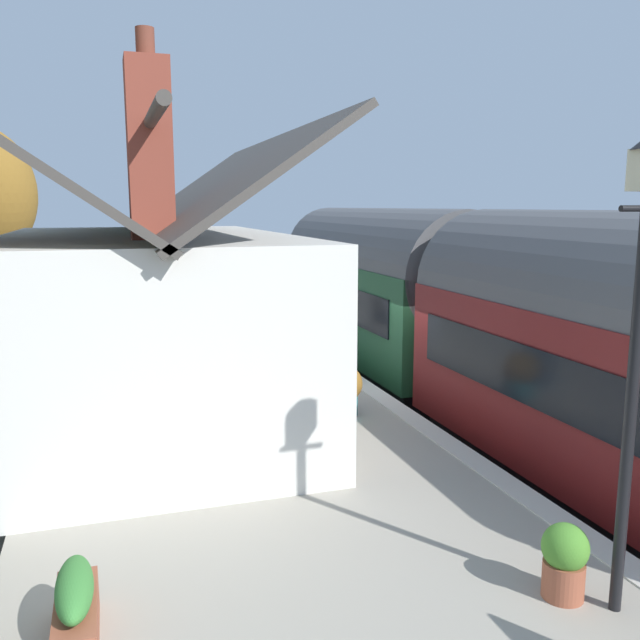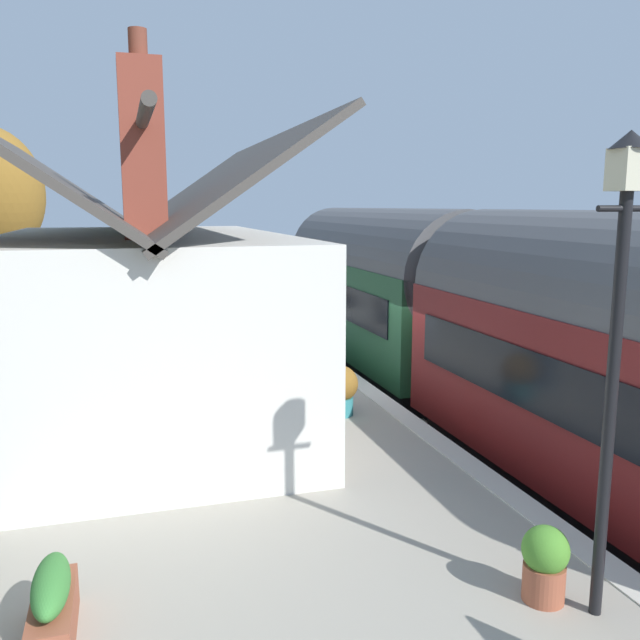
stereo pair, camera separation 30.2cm
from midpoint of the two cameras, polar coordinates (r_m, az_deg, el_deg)
ground_plane at (r=13.22m, az=9.76°, el=-9.76°), size 160.00×160.00×0.00m
platform at (r=11.90m, az=-7.74°, el=-9.40°), size 32.00×5.91×0.99m
platform_edge_coping at (r=12.45m, az=4.99°, el=-6.06°), size 32.00×0.36×0.02m
rail_near at (r=13.96m, az=15.80°, el=-8.62°), size 52.00×0.08×0.14m
rail_far at (r=13.27m, az=10.47°, el=-9.38°), size 52.00×0.08×0.14m
train at (r=13.40m, az=12.77°, el=0.19°), size 16.90×2.73×4.32m
station_building at (r=11.09m, az=-13.90°, el=0.18°), size 8.00×4.54×5.63m
bench_mid_platform at (r=21.76m, az=-8.64°, el=1.94°), size 1.42×0.50×0.88m
bench_near_building at (r=17.72m, az=-6.80°, el=0.21°), size 1.40×0.44×0.88m
planter_by_door at (r=6.01m, az=-20.48°, el=-21.94°), size 1.01×0.32×0.61m
planter_corner_building at (r=10.95m, az=2.38°, el=-5.86°), size 0.64×0.64×0.88m
planter_edge_near at (r=6.47m, az=20.02°, el=-18.91°), size 0.41×0.41×0.68m
lamp_post_platform at (r=5.73m, az=25.61°, el=2.20°), size 0.32×0.50×3.95m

